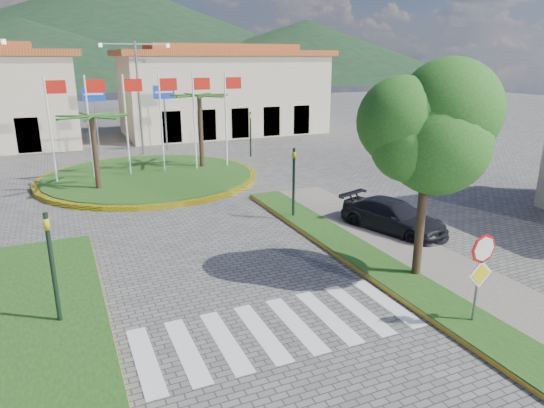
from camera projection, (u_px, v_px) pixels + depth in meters
name	position (u px, v px, depth m)	size (l,w,h in m)	color
sidewalk_right	(502.00, 315.00, 13.43)	(4.00, 28.00, 0.15)	gray
verge_right	(469.00, 324.00, 12.96)	(1.60, 28.00, 0.18)	#184413
median_left	(5.00, 343.00, 12.06)	(5.00, 14.00, 0.18)	#184413
crosswalk	(275.00, 329.00, 12.87)	(8.00, 3.00, 0.01)	silver
roundabout_island	(150.00, 177.00, 28.55)	(12.70, 12.70, 6.00)	yellow
stop_sign	(481.00, 265.00, 12.47)	(0.80, 0.11, 2.65)	slate
deciduous_tree	(430.00, 119.00, 14.37)	(3.60, 3.60, 6.80)	black
traffic_light_left	(52.00, 259.00, 12.47)	(0.15, 0.18, 3.20)	black
traffic_light_right	(294.00, 177.00, 21.05)	(0.15, 0.18, 3.20)	black
traffic_light_far	(250.00, 130.00, 34.65)	(0.18, 0.15, 3.20)	black
direction_sign_west	(95.00, 107.00, 34.64)	(1.60, 0.14, 5.20)	slate
direction_sign_east	(165.00, 104.00, 36.58)	(1.60, 0.14, 5.20)	slate
street_lamp_centre	(139.00, 92.00, 34.68)	(4.80, 0.16, 8.00)	slate
building_right	(223.00, 91.00, 45.34)	(19.08, 9.54, 8.05)	beige
hill_far_mid	(113.00, 30.00, 150.71)	(180.00, 180.00, 30.00)	black
hill_far_east	(306.00, 50.00, 151.98)	(120.00, 120.00, 18.00)	black
hill_near_back	(23.00, 52.00, 116.80)	(110.00, 110.00, 16.00)	black
car_dark_a	(35.00, 143.00, 37.09)	(1.47, 3.65, 1.24)	black
car_dark_b	(164.00, 132.00, 41.99)	(1.38, 3.96, 1.31)	black
car_side_right	(393.00, 217.00, 19.81)	(1.87, 4.59, 1.33)	black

